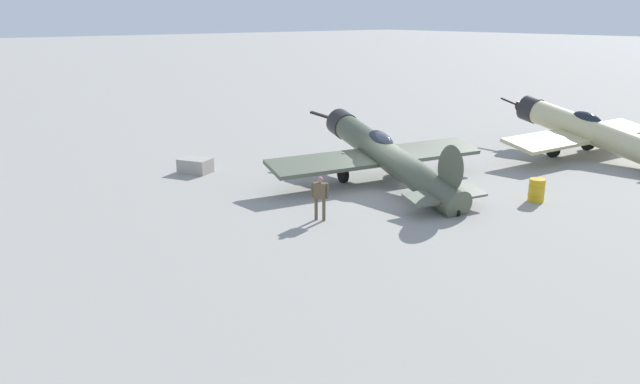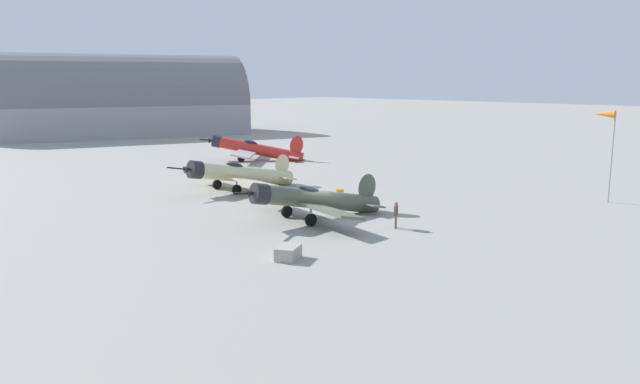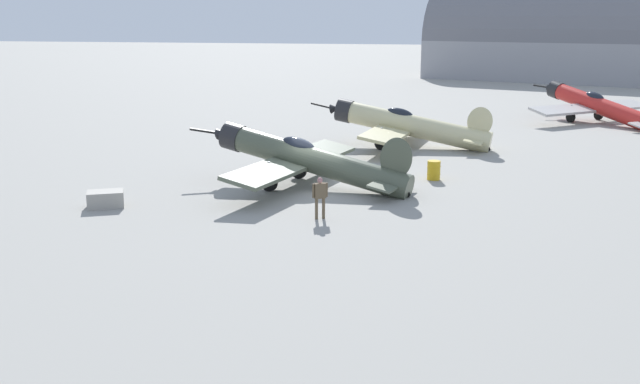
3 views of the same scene
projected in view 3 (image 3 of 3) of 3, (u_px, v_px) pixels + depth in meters
name	position (u px, v px, depth m)	size (l,w,h in m)	color
ground_plane	(316.00, 188.00, 34.29)	(400.00, 400.00, 0.00)	gray
airplane_foreground	(307.00, 159.00, 34.18)	(10.72, 11.35, 3.04)	#4C5442
airplane_mid_apron	(406.00, 125.00, 45.05)	(10.93, 11.63, 3.04)	beige
airplane_far_line	(599.00, 106.00, 55.38)	(10.00, 10.04, 3.29)	red
ground_crew_mechanic	(320.00, 194.00, 28.76)	(0.45, 0.56, 1.69)	brown
equipment_crate	(106.00, 199.00, 30.75)	(1.61, 1.79, 0.69)	#9E998E
fuel_drum	(434.00, 170.00, 35.96)	(0.68, 0.68, 0.95)	gold
distant_hangar	(595.00, 46.00, 93.00)	(28.73, 44.05, 16.59)	#939399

